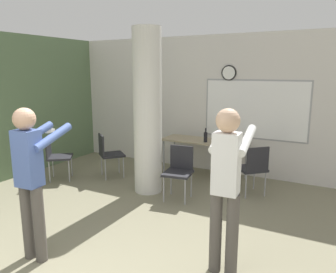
{
  "coord_description": "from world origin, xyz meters",
  "views": [
    {
      "loc": [
        2.21,
        -1.37,
        2.1
      ],
      "look_at": [
        -0.02,
        2.75,
        1.15
      ],
      "focal_mm": 35.0,
      "sensor_mm": 36.0,
      "label": 1
    }
  ],
  "objects_px": {
    "chair_near_pillar": "(108,152)",
    "person_playing_front": "(31,172)",
    "folding_table": "(204,143)",
    "person_playing_side": "(226,179)",
    "chair_table_right": "(253,166)",
    "chair_by_left_wall": "(56,154)",
    "bottle_on_table": "(206,137)",
    "chair_table_front": "(179,169)"
  },
  "relations": [
    {
      "from": "chair_table_right",
      "to": "chair_near_pillar",
      "type": "bearing_deg",
      "value": -172.07
    },
    {
      "from": "chair_table_right",
      "to": "chair_by_left_wall",
      "type": "relative_size",
      "value": 1.0
    },
    {
      "from": "chair_near_pillar",
      "to": "folding_table",
      "type": "bearing_deg",
      "value": 30.44
    },
    {
      "from": "folding_table",
      "to": "chair_by_left_wall",
      "type": "xyz_separation_m",
      "value": [
        -2.43,
        -1.58,
        -0.17
      ]
    },
    {
      "from": "chair_by_left_wall",
      "to": "person_playing_side",
      "type": "relative_size",
      "value": 0.5
    },
    {
      "from": "person_playing_front",
      "to": "chair_table_front",
      "type": "bearing_deg",
      "value": 75.24
    },
    {
      "from": "folding_table",
      "to": "person_playing_front",
      "type": "bearing_deg",
      "value": -98.39
    },
    {
      "from": "chair_by_left_wall",
      "to": "chair_table_right",
      "type": "bearing_deg",
      "value": 15.69
    },
    {
      "from": "person_playing_side",
      "to": "person_playing_front",
      "type": "bearing_deg",
      "value": -158.5
    },
    {
      "from": "bottle_on_table",
      "to": "chair_near_pillar",
      "type": "height_order",
      "value": "bottle_on_table"
    },
    {
      "from": "chair_table_front",
      "to": "chair_by_left_wall",
      "type": "relative_size",
      "value": 1.0
    },
    {
      "from": "person_playing_side",
      "to": "chair_table_right",
      "type": "bearing_deg",
      "value": 96.98
    },
    {
      "from": "chair_table_right",
      "to": "chair_by_left_wall",
      "type": "bearing_deg",
      "value": -164.31
    },
    {
      "from": "bottle_on_table",
      "to": "chair_table_front",
      "type": "xyz_separation_m",
      "value": [
        0.01,
        -1.15,
        -0.33
      ]
    },
    {
      "from": "chair_table_right",
      "to": "person_playing_front",
      "type": "height_order",
      "value": "person_playing_front"
    },
    {
      "from": "folding_table",
      "to": "person_playing_front",
      "type": "relative_size",
      "value": 0.98
    },
    {
      "from": "folding_table",
      "to": "person_playing_front",
      "type": "height_order",
      "value": "person_playing_front"
    },
    {
      "from": "folding_table",
      "to": "chair_table_front",
      "type": "relative_size",
      "value": 1.95
    },
    {
      "from": "bottle_on_table",
      "to": "chair_table_right",
      "type": "height_order",
      "value": "bottle_on_table"
    },
    {
      "from": "folding_table",
      "to": "bottle_on_table",
      "type": "relative_size",
      "value": 6.22
    },
    {
      "from": "chair_table_right",
      "to": "chair_near_pillar",
      "type": "xyz_separation_m",
      "value": [
        -2.77,
        -0.39,
        0.0
      ]
    },
    {
      "from": "chair_table_front",
      "to": "person_playing_front",
      "type": "distance_m",
      "value": 2.49
    },
    {
      "from": "chair_table_front",
      "to": "person_playing_front",
      "type": "bearing_deg",
      "value": -104.76
    },
    {
      "from": "person_playing_front",
      "to": "bottle_on_table",
      "type": "bearing_deg",
      "value": 80.03
    },
    {
      "from": "bottle_on_table",
      "to": "person_playing_front",
      "type": "height_order",
      "value": "person_playing_front"
    },
    {
      "from": "chair_near_pillar",
      "to": "person_playing_side",
      "type": "height_order",
      "value": "person_playing_side"
    },
    {
      "from": "bottle_on_table",
      "to": "chair_by_left_wall",
      "type": "height_order",
      "value": "bottle_on_table"
    },
    {
      "from": "chair_table_front",
      "to": "person_playing_side",
      "type": "height_order",
      "value": "person_playing_side"
    },
    {
      "from": "chair_near_pillar",
      "to": "person_playing_front",
      "type": "height_order",
      "value": "person_playing_front"
    },
    {
      "from": "chair_by_left_wall",
      "to": "chair_near_pillar",
      "type": "bearing_deg",
      "value": 38.02
    },
    {
      "from": "folding_table",
      "to": "chair_table_front",
      "type": "height_order",
      "value": "chair_table_front"
    },
    {
      "from": "folding_table",
      "to": "chair_near_pillar",
      "type": "relative_size",
      "value": 1.95
    },
    {
      "from": "chair_table_right",
      "to": "person_playing_side",
      "type": "relative_size",
      "value": 0.5
    },
    {
      "from": "chair_table_right",
      "to": "chair_table_front",
      "type": "bearing_deg",
      "value": -146.01
    },
    {
      "from": "chair_table_front",
      "to": "chair_by_left_wall",
      "type": "distance_m",
      "value": 2.53
    },
    {
      "from": "bottle_on_table",
      "to": "person_playing_front",
      "type": "bearing_deg",
      "value": -99.97
    },
    {
      "from": "chair_table_right",
      "to": "chair_table_front",
      "type": "xyz_separation_m",
      "value": [
        -1.04,
        -0.7,
        0.0
      ]
    },
    {
      "from": "chair_near_pillar",
      "to": "chair_by_left_wall",
      "type": "height_order",
      "value": "same"
    },
    {
      "from": "folding_table",
      "to": "chair_table_right",
      "type": "bearing_deg",
      "value": -27.15
    },
    {
      "from": "folding_table",
      "to": "person_playing_side",
      "type": "bearing_deg",
      "value": -63.89
    },
    {
      "from": "chair_near_pillar",
      "to": "person_playing_side",
      "type": "bearing_deg",
      "value": -32.07
    },
    {
      "from": "chair_by_left_wall",
      "to": "chair_table_front",
      "type": "bearing_deg",
      "value": 6.7
    }
  ]
}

